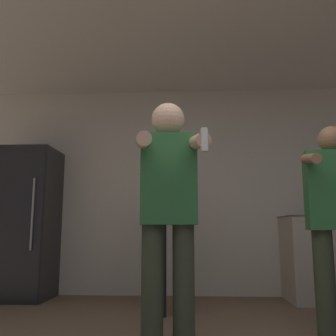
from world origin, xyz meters
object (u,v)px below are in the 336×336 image
bottle_green_wine (318,207)px  refrigerator (26,222)px  person_spectator_back (171,200)px  person_woman_foreground (168,205)px

bottle_green_wine → refrigerator: bearing=-179.9°
refrigerator → bottle_green_wine: refrigerator is taller
bottle_green_wine → person_spectator_back: (-1.62, -0.77, 0.03)m
refrigerator → person_woman_foreground: refrigerator is taller
bottle_green_wine → person_woman_foreground: 2.44m
refrigerator → person_woman_foreground: (1.74, -1.82, 0.08)m
refrigerator → person_woman_foreground: size_ratio=1.05×
refrigerator → person_spectator_back: 1.89m
refrigerator → bottle_green_wine: bearing=0.1°
person_woman_foreground → bottle_green_wine: bearing=48.7°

